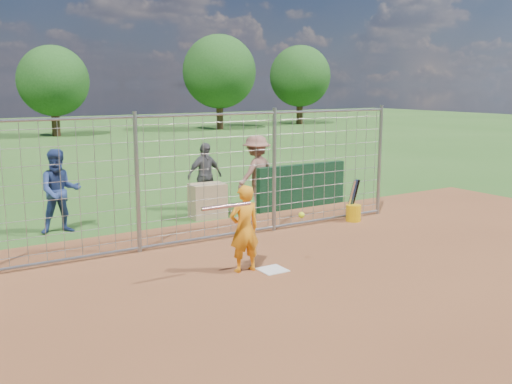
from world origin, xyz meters
TOP-DOWN VIEW (x-y plane):
  - ground at (0.00, 0.00)m, footprint 100.00×100.00m
  - infield_dirt at (0.00, -3.00)m, footprint 18.00×18.00m
  - home_plate at (0.00, -0.20)m, footprint 0.43×0.43m
  - dugout_wall at (3.40, 3.60)m, footprint 2.60×0.20m
  - batter at (-0.42, 0.02)m, footprint 0.55×0.38m
  - bystander_a at (-2.37, 4.23)m, footprint 0.93×0.76m
  - bystander_b at (1.23, 4.68)m, footprint 1.02×0.52m
  - bystander_c at (2.27, 3.94)m, footprint 1.35×1.02m
  - equipment_bin at (0.87, 3.85)m, footprint 0.84×0.62m
  - equipment_in_play at (-0.54, -0.22)m, footprint 1.88×0.17m
  - bucket_with_bats at (3.51, 1.76)m, footprint 0.34×0.38m
  - backstop_fence at (0.00, 2.00)m, footprint 9.08×0.08m
  - tree_line at (3.13, 28.13)m, footprint 44.66×6.72m

SIDE VIEW (x-z plane):
  - ground at x=0.00m, z-range 0.00..0.00m
  - infield_dirt at x=0.00m, z-range 0.01..0.01m
  - home_plate at x=0.00m, z-range 0.00..0.02m
  - bucket_with_bats at x=3.51m, z-range -0.24..0.73m
  - equipment_bin at x=0.87m, z-range 0.00..0.80m
  - dugout_wall at x=3.40m, z-range 0.00..1.10m
  - batter at x=-0.42m, z-range 0.00..1.46m
  - bystander_b at x=1.23m, z-range 0.00..1.67m
  - bystander_a at x=-2.37m, z-range 0.00..1.77m
  - bystander_c at x=2.27m, z-range 0.00..1.86m
  - equipment_in_play at x=-0.54m, z-range 0.94..1.32m
  - backstop_fence at x=0.00m, z-range -0.04..2.56m
  - tree_line at x=3.13m, z-range 0.47..6.95m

